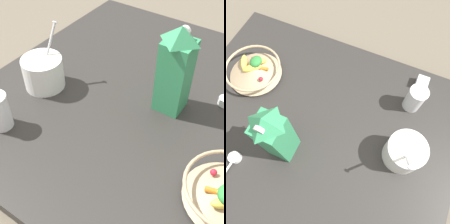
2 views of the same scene
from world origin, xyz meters
The scene contains 4 objects.
ground_plane centered at (0.00, 0.00, 0.00)m, with size 6.00×6.00×0.00m, color #665B4C.
countertop centered at (0.00, 0.00, 0.02)m, with size 1.08×1.08×0.04m.
milk_carton centered at (-0.06, 0.00, 0.18)m, with size 0.09×0.09×0.28m.
yogurt_tub centered at (0.34, 0.14, 0.10)m, with size 0.13×0.16×0.21m.
Camera 1 is at (-0.32, 0.71, 0.72)m, focal length 50.00 mm.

